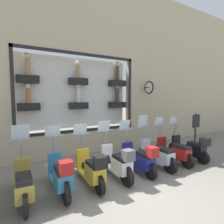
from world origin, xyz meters
TOP-DOWN VIEW (x-y plane):
  - ground_plane at (0.00, 0.00)m, footprint 120.00×120.00m
  - building_facade at (3.60, -0.00)m, footprint 1.24×36.00m
  - scooter_black_0 at (0.68, -3.39)m, footprint 1.79×0.61m
  - scooter_red_1 at (0.75, -2.58)m, footprint 1.80×0.61m
  - scooter_silver_2 at (0.75, -1.76)m, footprint 1.81×0.61m
  - scooter_navy_3 at (0.69, -0.95)m, footprint 1.80×0.60m
  - scooter_white_4 at (0.70, -0.14)m, footprint 1.81×0.61m
  - scooter_yellow_5 at (0.69, 0.67)m, footprint 1.80×0.60m
  - scooter_teal_6 at (0.70, 1.48)m, footprint 1.81×0.60m
  - scooter_olive_7 at (0.75, 2.29)m, footprint 1.80×0.61m
  - shop_sign_post at (1.17, -4.31)m, footprint 0.36×0.45m

SIDE VIEW (x-z plane):
  - ground_plane at x=0.00m, z-range 0.00..0.00m
  - scooter_red_1 at x=0.75m, z-range -0.37..1.23m
  - scooter_olive_7 at x=0.75m, z-range -0.40..1.26m
  - scooter_silver_2 at x=0.75m, z-range -0.41..1.30m
  - scooter_black_0 at x=0.68m, z-range -0.33..1.25m
  - scooter_navy_3 at x=0.69m, z-range -0.32..1.26m
  - scooter_yellow_5 at x=0.69m, z-range -0.32..1.26m
  - scooter_teal_6 at x=0.70m, z-range -0.30..1.27m
  - scooter_white_4 at x=0.70m, z-range -0.32..1.29m
  - shop_sign_post at x=1.17m, z-range 0.07..1.77m
  - building_facade at x=3.60m, z-range 0.06..7.59m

